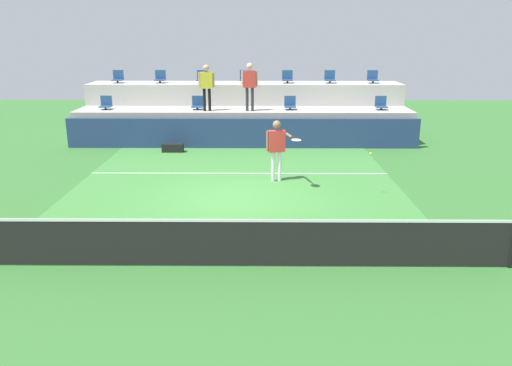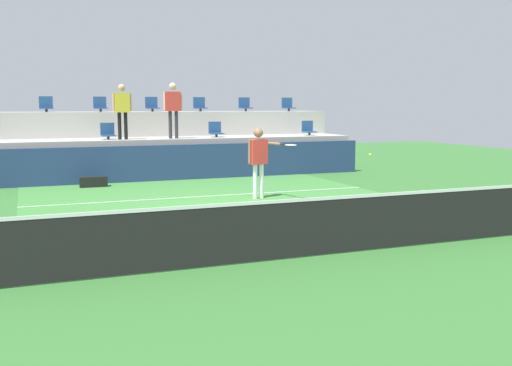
# 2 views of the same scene
# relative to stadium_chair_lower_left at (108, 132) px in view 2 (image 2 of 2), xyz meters

# --- Properties ---
(ground_plane) EXTENTS (40.00, 40.00, 0.00)m
(ground_plane) POSITION_rel_stadium_chair_lower_left_xyz_m (1.79, -7.23, -1.46)
(ground_plane) COLOR #336B2D
(court_inner_paint) EXTENTS (9.00, 10.00, 0.01)m
(court_inner_paint) POSITION_rel_stadium_chair_lower_left_xyz_m (1.79, -6.23, -1.46)
(court_inner_paint) COLOR #3D7F38
(court_inner_paint) RESTS_ON ground_plane
(court_service_line) EXTENTS (9.00, 0.06, 0.00)m
(court_service_line) POSITION_rel_stadium_chair_lower_left_xyz_m (1.79, -4.83, -1.46)
(court_service_line) COLOR white
(court_service_line) RESTS_ON ground_plane
(tennis_net) EXTENTS (10.48, 0.08, 1.07)m
(tennis_net) POSITION_rel_stadium_chair_lower_left_xyz_m (1.79, -11.23, -0.97)
(tennis_net) COLOR black
(tennis_net) RESTS_ON ground_plane
(sponsor_backboard) EXTENTS (13.00, 0.16, 1.10)m
(sponsor_backboard) POSITION_rel_stadium_chair_lower_left_xyz_m (1.79, -1.23, -0.91)
(sponsor_backboard) COLOR navy
(sponsor_backboard) RESTS_ON ground_plane
(seating_tier_lower) EXTENTS (13.00, 1.80, 1.25)m
(seating_tier_lower) POSITION_rel_stadium_chair_lower_left_xyz_m (1.79, 0.07, -0.84)
(seating_tier_lower) COLOR #ADAAA3
(seating_tier_lower) RESTS_ON ground_plane
(seating_tier_upper) EXTENTS (13.00, 1.80, 2.10)m
(seating_tier_upper) POSITION_rel_stadium_chair_lower_left_xyz_m (1.79, 1.87, -0.41)
(seating_tier_upper) COLOR #ADAAA3
(seating_tier_upper) RESTS_ON ground_plane
(stadium_chair_lower_left) EXTENTS (0.44, 0.40, 0.52)m
(stadium_chair_lower_left) POSITION_rel_stadium_chair_lower_left_xyz_m (0.00, 0.00, 0.00)
(stadium_chair_lower_left) COLOR #2D2D33
(stadium_chair_lower_left) RESTS_ON seating_tier_lower
(stadium_chair_lower_right) EXTENTS (0.44, 0.40, 0.52)m
(stadium_chair_lower_right) POSITION_rel_stadium_chair_lower_left_xyz_m (3.59, 0.00, 0.00)
(stadium_chair_lower_right) COLOR #2D2D33
(stadium_chair_lower_right) RESTS_ON seating_tier_lower
(stadium_chair_lower_far_right) EXTENTS (0.44, 0.40, 0.52)m
(stadium_chair_lower_far_right) POSITION_rel_stadium_chair_lower_left_xyz_m (7.11, 0.00, 0.00)
(stadium_chair_lower_far_right) COLOR #2D2D33
(stadium_chair_lower_far_right) RESTS_ON seating_tier_lower
(stadium_chair_upper_left) EXTENTS (0.44, 0.40, 0.52)m
(stadium_chair_upper_left) POSITION_rel_stadium_chair_lower_left_xyz_m (-1.75, 1.80, 0.85)
(stadium_chair_upper_left) COLOR #2D2D33
(stadium_chair_upper_left) RESTS_ON seating_tier_upper
(stadium_chair_upper_mid_left) EXTENTS (0.44, 0.40, 0.52)m
(stadium_chair_upper_mid_left) POSITION_rel_stadium_chair_lower_left_xyz_m (0.01, 1.80, 0.85)
(stadium_chair_upper_mid_left) COLOR #2D2D33
(stadium_chair_upper_mid_left) RESTS_ON seating_tier_upper
(stadium_chair_upper_center) EXTENTS (0.44, 0.40, 0.52)m
(stadium_chair_upper_center) POSITION_rel_stadium_chair_lower_left_xyz_m (1.80, 1.80, 0.85)
(stadium_chair_upper_center) COLOR #2D2D33
(stadium_chair_upper_center) RESTS_ON seating_tier_upper
(stadium_chair_upper_mid_right) EXTENTS (0.44, 0.40, 0.52)m
(stadium_chair_upper_mid_right) POSITION_rel_stadium_chair_lower_left_xyz_m (3.56, 1.80, 0.85)
(stadium_chair_upper_mid_right) COLOR #2D2D33
(stadium_chair_upper_mid_right) RESTS_ON seating_tier_upper
(stadium_chair_upper_right) EXTENTS (0.44, 0.40, 0.52)m
(stadium_chair_upper_right) POSITION_rel_stadium_chair_lower_left_xyz_m (5.33, 1.80, 0.85)
(stadium_chair_upper_right) COLOR #2D2D33
(stadium_chair_upper_right) RESTS_ON seating_tier_upper
(stadium_chair_upper_far_right) EXTENTS (0.44, 0.40, 0.52)m
(stadium_chair_upper_far_right) POSITION_rel_stadium_chair_lower_left_xyz_m (7.11, 1.80, 0.85)
(stadium_chair_upper_far_right) COLOR #2D2D33
(stadium_chair_upper_far_right) RESTS_ON seating_tier_upper
(tennis_player) EXTENTS (0.97, 1.16, 1.76)m
(tennis_player) POSITION_rel_stadium_chair_lower_left_xyz_m (2.92, -5.66, -0.38)
(tennis_player) COLOR white
(tennis_player) RESTS_ON ground_plane
(spectator_in_grey) EXTENTS (0.60, 0.24, 1.73)m
(spectator_in_grey) POSITION_rel_stadium_chair_lower_left_xyz_m (0.41, -0.38, 0.83)
(spectator_in_grey) COLOR black
(spectator_in_grey) RESTS_ON seating_tier_lower
(spectator_in_white) EXTENTS (0.62, 0.24, 1.79)m
(spectator_in_white) POSITION_rel_stadium_chair_lower_left_xyz_m (2.04, -0.38, 0.88)
(spectator_in_white) COLOR #2D2D33
(spectator_in_white) RESTS_ON seating_tier_lower
(tennis_ball) EXTENTS (0.07, 0.07, 0.07)m
(tennis_ball) POSITION_rel_stadium_chair_lower_left_xyz_m (5.28, -6.97, -0.34)
(tennis_ball) COLOR #CCE033
(equipment_bag) EXTENTS (0.76, 0.28, 0.30)m
(equipment_bag) POSITION_rel_stadium_chair_lower_left_xyz_m (-0.70, -1.94, -1.31)
(equipment_bag) COLOR black
(equipment_bag) RESTS_ON ground_plane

